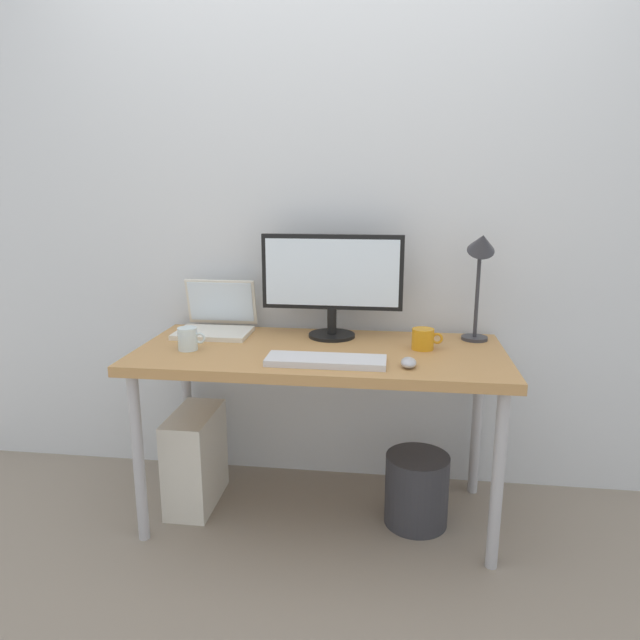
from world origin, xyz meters
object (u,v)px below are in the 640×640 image
(laptop, at_px, (217,319))
(keyboard, at_px, (326,361))
(monitor, at_px, (332,279))
(computer_tower, at_px, (196,458))
(desk_lamp, at_px, (481,261))
(coffee_mug, at_px, (423,339))
(glass_cup, at_px, (188,339))
(desk, at_px, (320,365))
(mouse, at_px, (409,363))
(wastebasket, at_px, (417,489))

(laptop, relative_size, keyboard, 0.73)
(monitor, xyz_separation_m, computer_tower, (-0.58, -0.17, -0.78))
(computer_tower, bearing_deg, desk_lamp, 8.42)
(desk_lamp, relative_size, keyboard, 1.09)
(coffee_mug, bearing_deg, computer_tower, -177.98)
(keyboard, relative_size, glass_cup, 3.92)
(desk, distance_m, glass_cup, 0.54)
(coffee_mug, distance_m, computer_tower, 1.11)
(laptop, xyz_separation_m, desk_lamp, (1.12, -0.02, 0.28))
(desk, height_order, mouse, mouse)
(monitor, height_order, glass_cup, monitor)
(keyboard, xyz_separation_m, glass_cup, (-0.56, 0.11, 0.03))
(keyboard, bearing_deg, mouse, -0.04)
(coffee_mug, bearing_deg, wastebasket, -93.63)
(computer_tower, bearing_deg, coffee_mug, 2.02)
(glass_cup, relative_size, wastebasket, 0.37)
(monitor, xyz_separation_m, coffee_mug, (0.38, -0.14, -0.21))
(desk_lamp, xyz_separation_m, keyboard, (-0.59, -0.38, -0.33))
(laptop, bearing_deg, keyboard, -36.51)
(laptop, distance_m, computer_tower, 0.61)
(coffee_mug, height_order, wastebasket, coffee_mug)
(computer_tower, bearing_deg, keyboard, -19.04)
(desk_lamp, xyz_separation_m, glass_cup, (-1.15, -0.27, -0.30))
(monitor, relative_size, desk_lamp, 1.25)
(desk, distance_m, mouse, 0.40)
(desk, xyz_separation_m, wastebasket, (0.40, -0.01, -0.52))
(laptop, relative_size, wastebasket, 1.07)
(wastebasket, bearing_deg, desk_lamp, 42.69)
(mouse, bearing_deg, monitor, 130.06)
(monitor, bearing_deg, desk, -97.60)
(glass_cup, xyz_separation_m, computer_tower, (-0.03, 0.10, -0.57))
(mouse, height_order, wastebasket, mouse)
(laptop, distance_m, mouse, 0.93)
(computer_tower, distance_m, wastebasket, 0.96)
(monitor, height_order, computer_tower, monitor)
(keyboard, xyz_separation_m, computer_tower, (-0.60, 0.21, -0.53))
(mouse, distance_m, coffee_mug, 0.25)
(coffee_mug, bearing_deg, keyboard, -146.43)
(wastebasket, bearing_deg, monitor, 151.05)
(coffee_mug, distance_m, wastebasket, 0.63)
(laptop, distance_m, coffee_mug, 0.91)
(mouse, distance_m, computer_tower, 1.07)
(monitor, xyz_separation_m, laptop, (-0.52, 0.02, -0.20))
(monitor, height_order, laptop, monitor)
(coffee_mug, distance_m, glass_cup, 0.94)
(desk, height_order, laptop, laptop)
(keyboard, bearing_deg, glass_cup, 168.97)
(laptop, relative_size, computer_tower, 0.76)
(desk, bearing_deg, coffee_mug, 7.49)
(desk, height_order, keyboard, keyboard)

